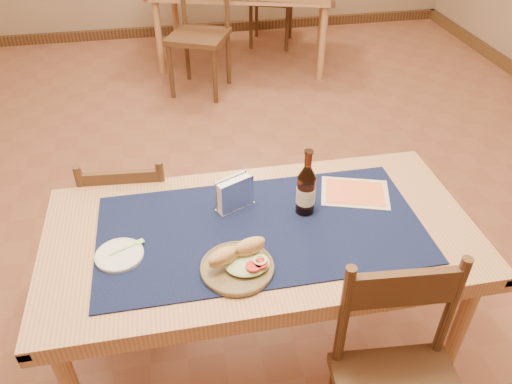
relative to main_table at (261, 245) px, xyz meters
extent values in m
cube|color=brown|center=(0.00, 0.80, -0.68)|extent=(6.00, 7.00, 0.02)
cylinder|color=tan|center=(0.72, -0.32, -0.31)|extent=(0.06, 0.06, 0.71)
cylinder|color=tan|center=(-0.72, 0.32, -0.31)|extent=(0.06, 0.06, 0.71)
cylinder|color=tan|center=(0.72, 0.32, -0.31)|extent=(0.06, 0.06, 0.71)
cube|color=tan|center=(0.00, 0.00, 0.06)|extent=(1.60, 0.80, 0.04)
cube|color=#10193C|center=(0.00, 0.00, 0.09)|extent=(1.20, 0.60, 0.01)
cube|color=#4E351B|center=(0.00, 4.27, -0.62)|extent=(6.00, 0.06, 0.10)
cylinder|color=tan|center=(-0.32, 3.24, -0.31)|extent=(0.06, 0.06, 0.71)
cylinder|color=tan|center=(1.13, 2.82, -0.31)|extent=(0.06, 0.06, 0.71)
cylinder|color=tan|center=(-0.13, 3.89, -0.31)|extent=(0.06, 0.06, 0.71)
cylinder|color=tan|center=(1.31, 3.47, -0.31)|extent=(0.06, 0.06, 0.71)
cylinder|color=#4E351B|center=(-0.33, 0.73, -0.46)|extent=(0.03, 0.03, 0.42)
cylinder|color=#4E351B|center=(-0.66, 0.75, -0.46)|extent=(0.03, 0.03, 0.42)
cylinder|color=#4E351B|center=(-0.35, 0.40, -0.46)|extent=(0.03, 0.03, 0.42)
cylinder|color=#4E351B|center=(-0.69, 0.42, -0.46)|extent=(0.03, 0.03, 0.42)
cube|color=#4E351B|center=(-0.51, 0.57, -0.25)|extent=(0.42, 0.42, 0.04)
cube|color=#4E351B|center=(-0.52, 0.40, 0.07)|extent=(0.33, 0.05, 0.13)
cylinder|color=#4E351B|center=(-0.35, 0.39, -0.04)|extent=(0.03, 0.03, 0.42)
cylinder|color=#4E351B|center=(-0.69, 0.41, -0.04)|extent=(0.03, 0.03, 0.42)
cube|color=#4E351B|center=(0.37, -0.41, 0.13)|extent=(0.36, 0.06, 0.14)
cylinder|color=#4E351B|center=(0.19, -0.40, 0.01)|extent=(0.04, 0.04, 0.46)
cylinder|color=#4E351B|center=(0.55, -0.43, 0.01)|extent=(0.04, 0.04, 0.46)
cylinder|color=#4E351B|center=(-0.25, 2.70, -0.42)|extent=(0.04, 0.04, 0.49)
cylinder|color=#4E351B|center=(0.11, 2.53, -0.42)|extent=(0.04, 0.04, 0.49)
cylinder|color=#4E351B|center=(-0.08, 3.05, -0.42)|extent=(0.04, 0.04, 0.49)
cylinder|color=#4E351B|center=(0.28, 2.89, -0.42)|extent=(0.04, 0.04, 0.49)
cube|color=#4E351B|center=(0.02, 2.79, -0.18)|extent=(0.61, 0.61, 0.04)
cylinder|color=#4E351B|center=(0.28, 2.90, 0.08)|extent=(0.04, 0.04, 0.50)
cylinder|color=#4E351B|center=(1.11, 3.92, -0.43)|extent=(0.04, 0.04, 0.47)
cylinder|color=#4E351B|center=(0.75, 4.05, -0.43)|extent=(0.04, 0.04, 0.47)
cylinder|color=#4E351B|center=(0.98, 3.57, -0.43)|extent=(0.04, 0.04, 0.47)
cylinder|color=#4E351B|center=(0.63, 3.70, -0.43)|extent=(0.04, 0.04, 0.47)
cylinder|color=brown|center=(-0.12, -0.19, 0.10)|extent=(0.25, 0.25, 0.01)
torus|color=brown|center=(-0.12, -0.19, 0.10)|extent=(0.25, 0.25, 0.01)
ellipsoid|color=beige|center=(-0.09, -0.20, 0.12)|extent=(0.15, 0.12, 0.03)
ellipsoid|color=tan|center=(-0.17, -0.19, 0.15)|extent=(0.12, 0.09, 0.06)
ellipsoid|color=tan|center=(-0.07, -0.16, 0.15)|extent=(0.12, 0.07, 0.06)
cylinder|color=red|center=(-0.07, -0.23, 0.13)|extent=(0.05, 0.05, 0.01)
cylinder|color=red|center=(-0.04, -0.22, 0.13)|extent=(0.05, 0.05, 0.01)
torus|color=white|center=(-0.05, -0.22, 0.14)|extent=(0.05, 0.05, 0.01)
cylinder|color=silver|center=(-0.51, -0.05, 0.09)|extent=(0.17, 0.17, 0.01)
torus|color=silver|center=(-0.51, -0.05, 0.10)|extent=(0.17, 0.17, 0.01)
cube|color=#A1E17B|center=(-0.50, -0.03, 0.10)|extent=(0.10, 0.05, 0.00)
cube|color=#A1E17B|center=(-0.44, -0.01, 0.10)|extent=(0.04, 0.03, 0.00)
cylinder|color=#401B0B|center=(0.19, 0.07, 0.17)|extent=(0.07, 0.07, 0.16)
cone|color=#401B0B|center=(0.19, 0.07, 0.27)|extent=(0.07, 0.07, 0.04)
cylinder|color=#401B0B|center=(0.19, 0.07, 0.32)|extent=(0.03, 0.03, 0.06)
cylinder|color=#401B0B|center=(0.19, 0.07, 0.36)|extent=(0.03, 0.03, 0.01)
cylinder|color=beige|center=(0.19, 0.07, 0.17)|extent=(0.07, 0.07, 0.07)
cube|color=silver|center=(-0.08, 0.14, 0.09)|extent=(0.16, 0.11, 0.00)
cube|color=silver|center=(-0.07, 0.12, 0.16)|extent=(0.13, 0.06, 0.13)
cube|color=silver|center=(-0.09, 0.17, 0.16)|extent=(0.13, 0.06, 0.13)
cube|color=white|center=(-0.08, 0.14, 0.15)|extent=(0.14, 0.09, 0.12)
cube|color=#3F9FCA|center=(-0.07, 0.13, 0.17)|extent=(0.09, 0.04, 0.04)
cube|color=beige|center=(0.42, 0.14, 0.09)|extent=(0.32, 0.27, 0.00)
cube|color=#ED6D3D|center=(0.42, 0.14, 0.09)|extent=(0.27, 0.22, 0.00)
camera|label=1|loc=(-0.28, -1.37, 1.32)|focal=35.00mm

